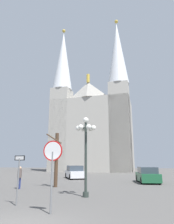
% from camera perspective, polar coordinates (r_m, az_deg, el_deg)
% --- Properties ---
extents(cathedral, '(17.92, 12.14, 33.50)m').
position_cam_1_polar(cathedral, '(45.18, 1.38, -2.69)').
color(cathedral, '#ADA89E').
rests_on(cathedral, ground).
extents(stop_sign, '(0.87, 0.10, 2.98)m').
position_cam_1_polar(stop_sign, '(9.15, -9.61, -13.20)').
color(stop_sign, slate).
rests_on(stop_sign, ground).
extents(one_way_arrow_sign, '(0.66, 0.27, 2.37)m').
position_cam_1_polar(one_way_arrow_sign, '(11.21, -18.53, -15.84)').
color(one_way_arrow_sign, slate).
rests_on(one_way_arrow_sign, ground).
extents(street_lamp, '(1.32, 1.19, 4.88)m').
position_cam_1_polar(street_lamp, '(13.12, -0.34, -8.11)').
color(street_lamp, '#2D3833').
rests_on(street_lamp, ground).
extents(bare_tree, '(1.41, 1.33, 4.49)m').
position_cam_1_polar(bare_tree, '(18.12, -8.62, -12.50)').
color(bare_tree, '#473323').
rests_on(bare_tree, ground).
extents(parked_car_near_green, '(2.09, 4.34, 1.53)m').
position_cam_1_polar(parked_car_near_green, '(22.34, 16.49, -16.54)').
color(parked_car_near_green, '#1E5B38').
rests_on(parked_car_near_green, ground).
extents(parked_car_far_white, '(3.40, 4.50, 1.55)m').
position_cam_1_polar(parked_car_far_white, '(26.69, -3.37, -16.45)').
color(parked_car_far_white, silver).
rests_on(parked_car_far_white, ground).
extents(pedestrian_walking, '(0.32, 0.32, 1.69)m').
position_cam_1_polar(pedestrian_walking, '(17.61, -18.28, -16.38)').
color(pedestrian_walking, navy).
rests_on(pedestrian_walking, ground).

